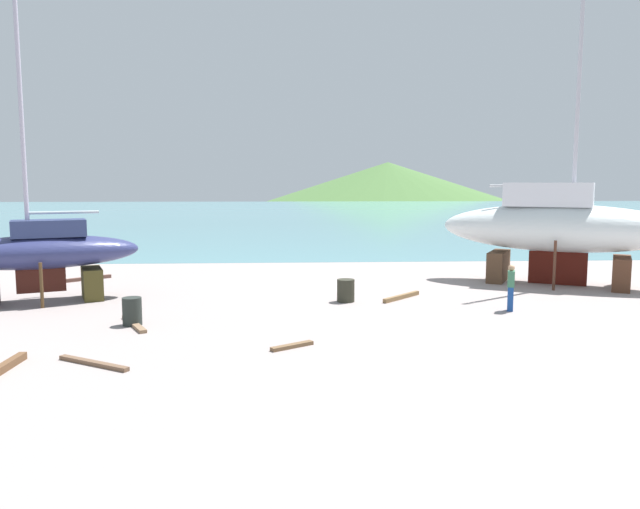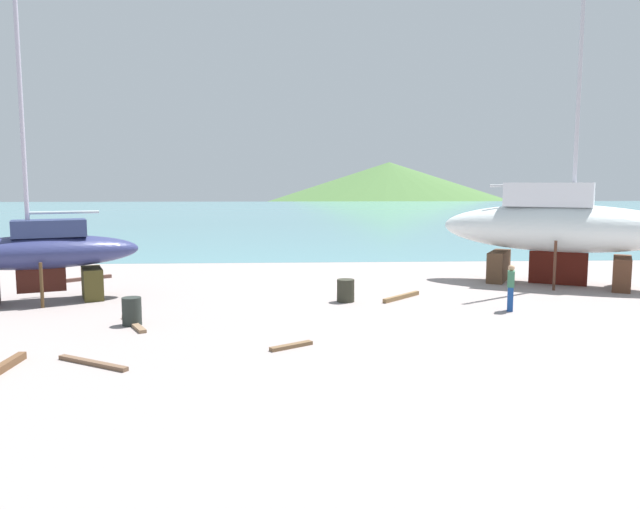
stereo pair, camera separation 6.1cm
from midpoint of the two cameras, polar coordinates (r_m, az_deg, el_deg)
The scene contains 14 objects.
ground_plane at distance 22.05m, azimuth 3.16°, elevation -4.95°, with size 49.54×49.54×0.00m, color gray.
sea_water at distance 91.45m, azimuth -1.51°, elevation 3.95°, with size 172.16×114.92×0.01m, color teal.
headland_hill at distance 186.69m, azimuth 6.52°, elevation 5.33°, with size 135.25×135.25×21.68m, color #497038.
sailboat_small_center at distance 28.45m, azimuth 21.65°, elevation 2.43°, with size 10.23×7.40×14.78m.
sailboat_mid_port at distance 24.90m, azimuth -24.79°, elevation 0.12°, with size 7.43×4.63×11.35m.
worker at distance 22.20m, azimuth 17.64°, elevation -2.95°, with size 0.38×0.50×1.64m.
barrel_tipped_left at distance 20.06m, azimuth -17.26°, elevation -5.13°, with size 0.60×0.60×0.88m, color #282E2A.
barrel_blue_faded at distance 22.90m, azimuth 2.51°, elevation -3.42°, with size 0.67×0.67×0.86m, color #2F2F24.
timber_short_cross at distance 16.67m, azimuth -2.62°, elevation -8.62°, with size 1.31×0.20×0.10m, color brown.
timber_long_aft at distance 23.71m, azimuth 7.77°, elevation -3.98°, with size 2.33×0.16×0.16m, color olive.
timber_long_fore at distance 20.07m, azimuth -17.11°, elevation -6.26°, with size 2.42×0.22×0.10m, color #82654A.
timber_plank_near at distance 29.88m, azimuth -21.45°, elevation -2.17°, with size 2.72×0.18×0.16m, color brown.
timber_short_skew at distance 16.49m, azimuth -27.69°, elevation -9.42°, with size 2.10×0.20×0.18m, color brown.
timber_plank_far at distance 16.14m, azimuth -20.57°, elevation -9.56°, with size 2.28×0.17×0.10m, color brown.
Camera 2 is at (-2.29, -26.44, 4.47)m, focal length 33.90 mm.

